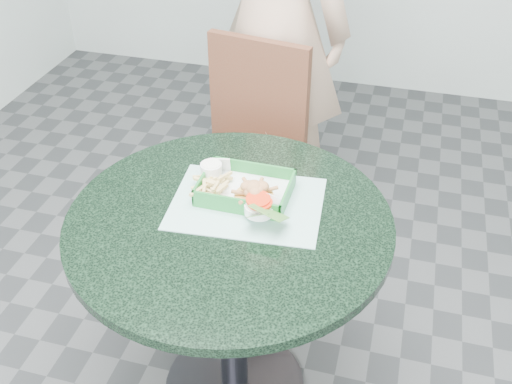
% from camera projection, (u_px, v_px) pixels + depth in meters
% --- Properties ---
extents(cafe_table, '(0.91, 0.91, 0.75)m').
position_uv_depth(cafe_table, '(231.00, 267.00, 1.77)').
color(cafe_table, '#2A2A31').
rests_on(cafe_table, floor).
extents(dining_chair, '(0.43, 0.43, 0.93)m').
position_uv_depth(dining_chair, '(252.00, 142.00, 2.42)').
color(dining_chair, brown).
rests_on(dining_chair, floor).
extents(placemat, '(0.45, 0.35, 0.00)m').
position_uv_depth(placemat, '(247.00, 209.00, 1.72)').
color(placemat, '#8FC2B9').
rests_on(placemat, cafe_table).
extents(food_basket, '(0.26, 0.19, 0.05)m').
position_uv_depth(food_basket, '(245.00, 196.00, 1.74)').
color(food_basket, '#1C762D').
rests_on(food_basket, placemat).
extents(crab_sandwich, '(0.11, 0.11, 0.07)m').
position_uv_depth(crab_sandwich, '(254.00, 197.00, 1.68)').
color(crab_sandwich, gold).
rests_on(crab_sandwich, food_basket).
extents(fries_pile, '(0.12, 0.13, 0.04)m').
position_uv_depth(fries_pile, '(213.00, 189.00, 1.73)').
color(fries_pile, '#DBBC6D').
rests_on(fries_pile, food_basket).
extents(sauce_ramekin, '(0.06, 0.06, 0.04)m').
position_uv_depth(sauce_ramekin, '(211.00, 174.00, 1.77)').
color(sauce_ramekin, white).
rests_on(sauce_ramekin, food_basket).
extents(garnish_cup, '(0.12, 0.12, 0.05)m').
position_uv_depth(garnish_cup, '(262.00, 213.00, 1.64)').
color(garnish_cup, white).
rests_on(garnish_cup, food_basket).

